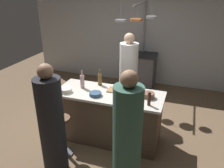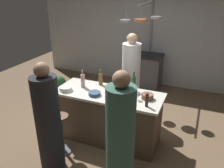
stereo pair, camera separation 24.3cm
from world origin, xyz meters
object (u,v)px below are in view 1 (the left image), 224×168
wine_bottle_rose (82,81)px  mixing_bowl_ceramic (65,90)px  stove_range (140,70)px  guest_left (52,126)px  wine_glass_near_right_guest (134,90)px  wine_bottle_amber (100,79)px  chef (128,79)px  pepper_mill (149,99)px  potted_plant (53,86)px  guest_right (127,140)px  cutting_board (117,90)px  mixing_bowl_wooden (148,95)px  bar_stool_right (129,148)px  bar_stool_left (63,134)px  mixing_bowl_blue (95,94)px  wine_bottle_green (134,83)px  wine_glass_by_chef (140,93)px

wine_bottle_rose → mixing_bowl_ceramic: size_ratio=1.49×
stove_range → wine_bottle_rose: bearing=-101.8°
guest_left → wine_glass_near_right_guest: size_ratio=11.44×
guest_left → wine_bottle_rose: size_ratio=5.33×
wine_bottle_rose → wine_bottle_amber: (0.24, 0.22, -0.01)m
chef → pepper_mill: (0.63, -1.16, 0.21)m
guest_left → wine_bottle_amber: size_ratio=5.83×
potted_plant → wine_bottle_rose: size_ratio=1.66×
guest_right → cutting_board: size_ratio=5.32×
wine_bottle_rose → wine_glass_near_right_guest: bearing=-1.8°
wine_bottle_rose → wine_glass_near_right_guest: 0.91m
wine_bottle_amber → mixing_bowl_wooden: (0.91, -0.22, -0.07)m
chef → potted_plant: (-1.88, 0.14, -0.50)m
wine_bottle_amber → chef: bearing=64.5°
bar_stool_right → pepper_mill: size_ratio=3.24×
potted_plant → wine_glass_near_right_guest: wine_glass_near_right_guest is taller
mixing_bowl_wooden → bar_stool_left: bearing=-151.0°
bar_stool_left → mixing_bowl_blue: mixing_bowl_blue is taller
potted_plant → wine_bottle_rose: 1.84m
chef → guest_right: 2.00m
wine_bottle_green → mixing_bowl_ceramic: wine_bottle_green is taller
cutting_board → mixing_bowl_blue: mixing_bowl_blue is taller
wine_bottle_amber → mixing_bowl_blue: bearing=-77.9°
stove_range → wine_bottle_amber: size_ratio=3.11×
wine_bottle_rose → mixing_bowl_blue: size_ratio=1.59×
wine_glass_by_chef → mixing_bowl_ceramic: size_ratio=0.69×
stove_range → wine_bottle_green: size_ratio=2.70×
bar_stool_left → mixing_bowl_ceramic: 0.72m
stove_range → wine_glass_near_right_guest: bearing=-80.5°
potted_plant → cutting_board: cutting_board is taller
wine_bottle_green → wine_bottle_amber: 0.61m
wine_glass_by_chef → chef: bearing=113.9°
cutting_board → chef: bearing=92.3°
guest_right → bar_stool_right: bearing=100.3°
guest_left → wine_bottle_amber: guest_left is taller
chef → mixing_bowl_wooden: 1.10m
guest_right → wine_bottle_amber: bearing=124.6°
guest_right → cutting_board: (-0.48, 1.09, 0.12)m
guest_left → wine_bottle_rose: guest_left is taller
guest_left → pepper_mill: 1.43m
guest_right → mixing_bowl_wooden: size_ratio=9.06×
guest_right → chef: bearing=104.9°
bar_stool_right → guest_right: (0.06, -0.34, 0.41)m
potted_plant → mixing_bowl_wooden: 2.76m
chef → guest_left: size_ratio=1.03×
bar_stool_right → wine_glass_by_chef: (0.01, 0.56, 0.63)m
potted_plant → wine_glass_near_right_guest: size_ratio=3.56×
bar_stool_right → wine_bottle_rose: (-1.02, 0.67, 0.65)m
guest_right → wine_bottle_green: size_ratio=5.16×
wine_glass_near_right_guest → cutting_board: bearing=161.1°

